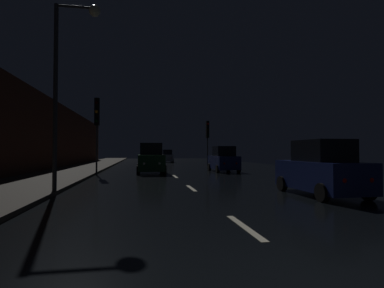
% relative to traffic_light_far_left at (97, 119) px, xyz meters
% --- Properties ---
extents(ground, '(27.37, 84.00, 0.02)m').
position_rel_traffic_light_far_left_xyz_m(ground, '(5.18, 6.28, -3.89)').
color(ground, black).
extents(sidewalk_left, '(4.40, 84.00, 0.15)m').
position_rel_traffic_light_far_left_xyz_m(sidewalk_left, '(-2.30, 6.28, -3.81)').
color(sidewalk_left, '#38332B').
rests_on(sidewalk_left, ground).
extents(building_facade_left, '(0.80, 63.00, 6.15)m').
position_rel_traffic_light_far_left_xyz_m(building_facade_left, '(-4.90, 2.78, -0.81)').
color(building_facade_left, '#472319').
rests_on(building_facade_left, ground).
extents(lane_centerline, '(0.16, 15.38, 0.01)m').
position_rel_traffic_light_far_left_xyz_m(lane_centerline, '(5.18, -8.52, -3.88)').
color(lane_centerline, beige).
rests_on(lane_centerline, ground).
extents(traffic_light_far_left, '(0.32, 0.47, 5.30)m').
position_rel_traffic_light_far_left_xyz_m(traffic_light_far_left, '(0.00, 0.00, 0.00)').
color(traffic_light_far_left, '#38383A').
rests_on(traffic_light_far_left, ground).
extents(traffic_light_far_right, '(0.34, 0.47, 5.04)m').
position_rel_traffic_light_far_left_xyz_m(traffic_light_far_right, '(10.37, 11.56, -0.20)').
color(traffic_light_far_right, '#38383A').
rests_on(traffic_light_far_right, ground).
extents(streetlamp_overhead, '(1.70, 0.44, 7.30)m').
position_rel_traffic_light_far_left_xyz_m(streetlamp_overhead, '(0.26, -9.41, 0.94)').
color(streetlamp_overhead, '#2D2D30').
rests_on(streetlamp_overhead, ground).
extents(car_approaching_headlights, '(2.06, 4.46, 2.25)m').
position_rel_traffic_light_far_left_xyz_m(car_approaching_headlights, '(3.73, 1.38, -2.86)').
color(car_approaching_headlights, '#0F3819').
rests_on(car_approaching_headlights, ground).
extents(car_parked_right_near, '(1.88, 4.06, 2.05)m').
position_rel_traffic_light_far_left_xyz_m(car_parked_right_near, '(9.57, -11.20, -2.95)').
color(car_parked_right_near, '#141E51').
rests_on(car_parked_right_near, ground).
extents(car_parked_right_far, '(1.87, 4.05, 2.04)m').
position_rel_traffic_light_far_left_xyz_m(car_parked_right_far, '(9.57, 2.14, -2.95)').
color(car_parked_right_far, '#141E51').
rests_on(car_parked_right_far, ground).
extents(car_distant_taillights, '(1.73, 3.75, 1.89)m').
position_rel_traffic_light_far_left_xyz_m(car_distant_taillights, '(6.87, 23.63, -3.02)').
color(car_distant_taillights, '#A5A8AD').
rests_on(car_distant_taillights, ground).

